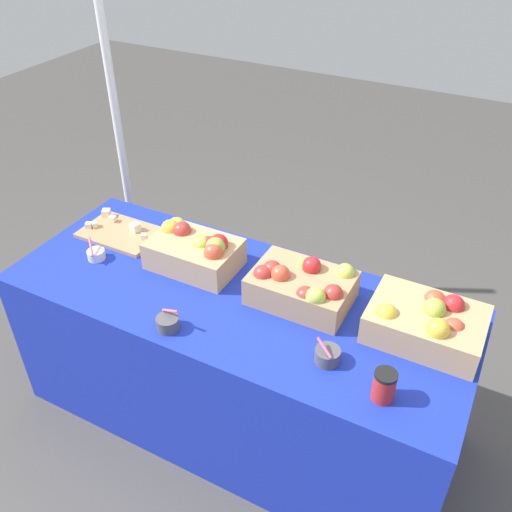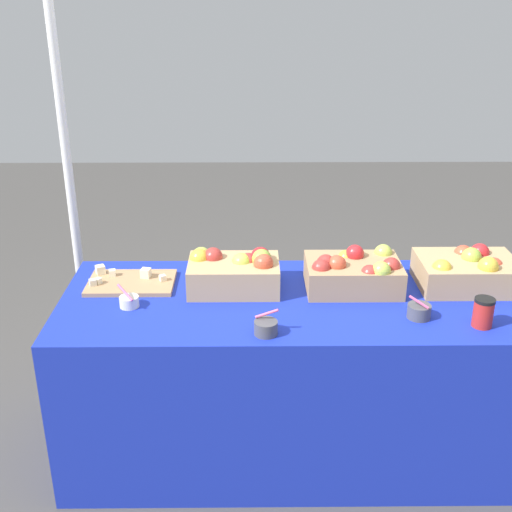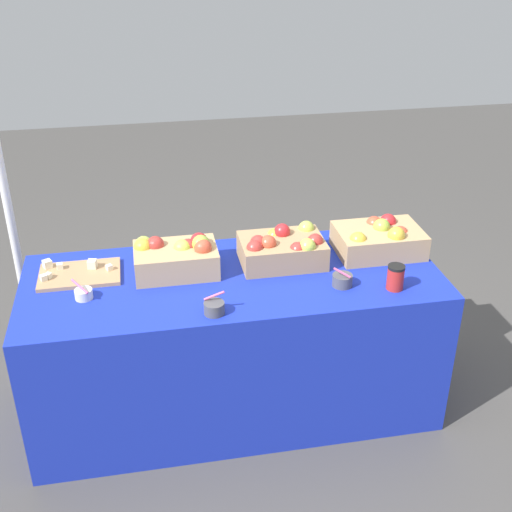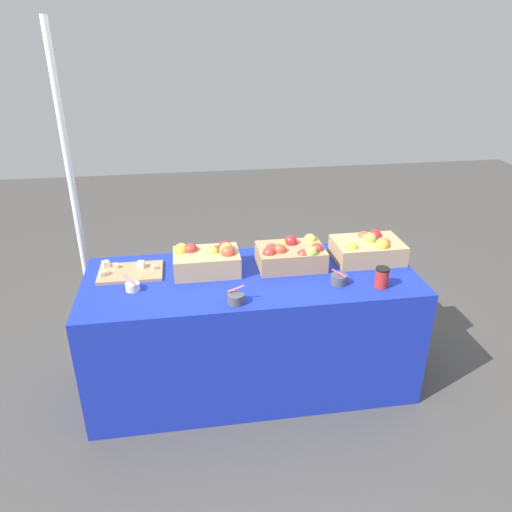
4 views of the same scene
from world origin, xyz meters
TOP-DOWN VIEW (x-y plane):
  - ground_plane at (0.00, 0.00)m, footprint 10.00×10.00m
  - table at (0.00, 0.00)m, footprint 1.90×0.76m
  - apple_crate_left at (0.73, 0.10)m, footprint 0.41×0.29m
  - apple_crate_middle at (0.25, 0.09)m, footprint 0.39×0.27m
  - apple_crate_right at (-0.25, 0.09)m, footprint 0.37×0.25m
  - cutting_board_back at (-0.69, 0.13)m, footprint 0.36×0.24m
  - sample_bowl_near at (0.46, -0.17)m, footprint 0.09×0.09m
  - sample_bowl_mid at (-0.66, -0.07)m, footprint 0.09×0.09m
  - sample_bowl_far at (-0.12, -0.29)m, footprint 0.09×0.09m
  - coffee_cup at (0.68, -0.24)m, footprint 0.08×0.08m
  - tent_pole at (-1.03, 0.60)m, footprint 0.04×0.04m

SIDE VIEW (x-z plane):
  - ground_plane at x=0.00m, z-range 0.00..0.00m
  - table at x=0.00m, z-range 0.00..0.74m
  - cutting_board_back at x=-0.69m, z-range 0.72..0.78m
  - sample_bowl_mid at x=-0.66m, z-range 0.72..0.81m
  - sample_bowl_far at x=-0.12m, z-range 0.72..0.82m
  - sample_bowl_near at x=0.46m, z-range 0.72..0.82m
  - coffee_cup at x=0.68m, z-range 0.74..0.85m
  - apple_crate_left at x=0.73m, z-range 0.73..0.89m
  - apple_crate_middle at x=0.25m, z-range 0.73..0.90m
  - apple_crate_right at x=-0.25m, z-range 0.73..0.91m
  - tent_pole at x=-1.03m, z-range 0.00..2.09m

